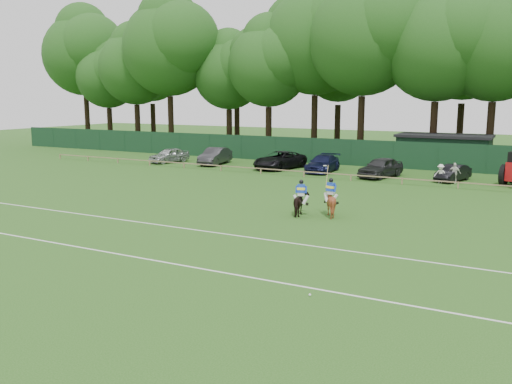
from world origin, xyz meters
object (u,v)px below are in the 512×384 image
Objects in this scene: utility_shed at (444,151)px; sedan_silver at (169,155)px; suv_black at (280,160)px; spectator_left at (441,174)px; sedan_navy at (323,164)px; hatch_grey at (381,167)px; horse_chestnut at (331,202)px; spectator_mid at (454,173)px; sedan_grey at (215,156)px; horse_dark at (301,203)px; estate_black at (453,173)px; polo_ball at (310,295)px.

sedan_silver is at bearing -159.57° from utility_shed.
suv_black is 3.87× the size of spectator_left.
hatch_grey reaches higher than sedan_navy.
horse_chestnut is 0.98× the size of spectator_mid.
sedan_silver is 2.72× the size of spectator_mid.
horse_chestnut is 19.83m from suv_black.
spectator_left is at bearing 12.51° from sedan_silver.
spectator_mid is (22.24, -1.23, -0.02)m from sedan_grey.
sedan_grey is 0.97× the size of sedan_navy.
hatch_grey is 3.04× the size of spectator_mid.
sedan_grey is at bearing 178.38° from spectator_mid.
horse_chestnut is 0.32× the size of sedan_grey.
sedan_silver is (-22.79, 15.63, -0.04)m from horse_chestnut.
sedan_grey reaches higher than horse_chestnut.
horse_chestnut is 27.63m from sedan_silver.
spectator_left is (4.93, 15.34, 0.03)m from horse_dark.
sedan_silver is 26.44m from utility_shed.
sedan_navy is 3.43× the size of spectator_left.
horse_dark is 17.85m from sedan_navy.
sedan_navy is 1.30× the size of estate_black.
estate_black is at bearing 64.01° from spectator_left.
sedan_navy reaches higher than horse_dark.
sedan_grey reaches higher than sedan_navy.
horse_dark is 0.34× the size of sedan_grey.
sedan_silver is at bearing -161.79° from estate_black.
horse_dark is 0.43× the size of estate_black.
spectator_left is 26.59m from polo_ball.
suv_black is at bearing 169.60° from spectator_left.
hatch_grey is (9.54, -0.87, 0.03)m from suv_black.
sedan_grey is 6.93m from suv_black.
horse_chestnut is 16.82m from estate_black.
suv_black is at bearing -77.21° from horse_dark.
sedan_silver is at bearing -21.56° from horse_chestnut.
spectator_mid reaches higher than polo_ball.
horse_dark is 1.06× the size of spectator_mid.
polo_ball is (26.46, -27.49, -0.69)m from sedan_silver.
hatch_grey is at bearing -106.40° from horse_dark.
sedan_silver is 26.89m from estate_black.
spectator_mid is 0.19× the size of utility_shed.
hatch_grey is at bearing -110.33° from utility_shed.
sedan_silver reaches higher than estate_black.
sedan_grey is at bearing -157.14° from utility_shed.
utility_shed is (-1.45, 10.13, 0.80)m from spectator_left.
sedan_grey is at bearing 176.58° from sedan_navy.
sedan_grey is at bearing 127.29° from polo_ball.
suv_black is (6.93, 0.05, -0.02)m from sedan_grey.
hatch_grey reaches higher than sedan_silver.
spectator_mid is 9.92m from utility_shed.
hatch_grey is at bearing 100.50° from polo_ball.
sedan_grey is 3.11× the size of spectator_mid.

